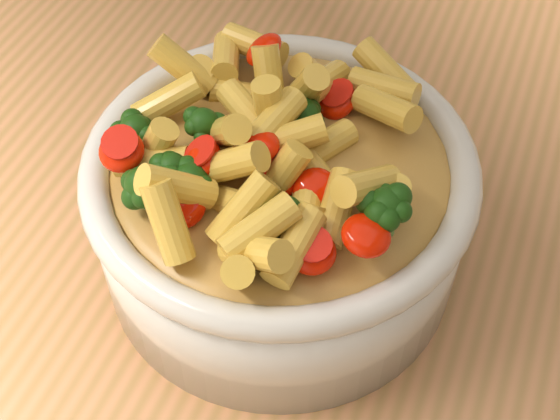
% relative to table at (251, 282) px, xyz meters
% --- Properties ---
extents(table, '(1.20, 0.80, 0.90)m').
position_rel_table_xyz_m(table, '(0.00, 0.00, 0.00)').
color(table, tan).
rests_on(table, ground).
extents(serving_bowl, '(0.23, 0.23, 0.10)m').
position_rel_table_xyz_m(serving_bowl, '(0.04, -0.04, 0.15)').
color(serving_bowl, silver).
rests_on(serving_bowl, table).
extents(pasta_salad, '(0.18, 0.18, 0.04)m').
position_rel_table_xyz_m(pasta_salad, '(0.04, -0.04, 0.21)').
color(pasta_salad, '#F5C04D').
rests_on(pasta_salad, serving_bowl).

